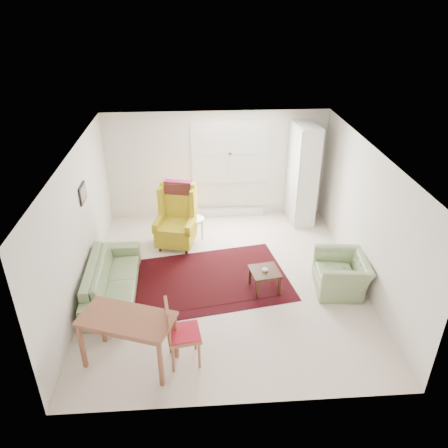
{
  "coord_description": "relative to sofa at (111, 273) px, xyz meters",
  "views": [
    {
      "loc": [
        -0.48,
        -6.65,
        4.82
      ],
      "look_at": [
        0.0,
        0.3,
        1.05
      ],
      "focal_mm": 35.0,
      "sensor_mm": 36.0,
      "label": 1
    }
  ],
  "objects": [
    {
      "name": "desk",
      "position": [
        0.51,
        -1.69,
        -0.01
      ],
      "size": [
        1.45,
        1.06,
        0.83
      ],
      "primitive_type": null,
      "rotation": [
        0.0,
        0.0,
        -0.35
      ],
      "color": "#94583B",
      "rests_on": "ground"
    },
    {
      "name": "stool",
      "position": [
        1.5,
        1.79,
        -0.17
      ],
      "size": [
        0.39,
        0.39,
        0.51
      ],
      "primitive_type": null,
      "rotation": [
        0.0,
        0.0,
        0.01
      ],
      "color": "white",
      "rests_on": "ground"
    },
    {
      "name": "coffee_table",
      "position": [
        2.7,
        -0.09,
        -0.22
      ],
      "size": [
        0.57,
        0.57,
        0.41
      ],
      "primitive_type": null,
      "rotation": [
        0.0,
        0.0,
        0.16
      ],
      "color": "#3C2012",
      "rests_on": "ground"
    },
    {
      "name": "armchair",
      "position": [
        4.08,
        -0.16,
        -0.04
      ],
      "size": [
        0.97,
        1.08,
        0.78
      ],
      "primitive_type": "imported",
      "rotation": [
        0.0,
        0.0,
        -1.67
      ],
      "color": "#789160",
      "rests_on": "ground"
    },
    {
      "name": "cabinet",
      "position": [
        3.92,
        2.56,
        0.72
      ],
      "size": [
        0.58,
        0.96,
        2.29
      ],
      "primitive_type": null,
      "rotation": [
        0.0,
        0.0,
        0.11
      ],
      "color": "white",
      "rests_on": "ground"
    },
    {
      "name": "rug",
      "position": [
        1.62,
        0.24,
        -0.41
      ],
      "size": [
        3.39,
        2.49,
        0.03
      ],
      "primitive_type": null,
      "rotation": [
        0.0,
        0.0,
        0.17
      ],
      "color": "black",
      "rests_on": "ground"
    },
    {
      "name": "desk_chair",
      "position": [
        1.29,
        -1.71,
        0.1
      ],
      "size": [
        0.52,
        0.52,
        1.06
      ],
      "primitive_type": null,
      "rotation": [
        0.0,
        0.0,
        1.71
      ],
      "color": "#94583B",
      "rests_on": "ground"
    },
    {
      "name": "room",
      "position": [
        2.04,
        0.42,
        0.83
      ],
      "size": [
        5.04,
        5.54,
        2.51
      ],
      "color": "beige",
      "rests_on": "ground"
    },
    {
      "name": "sofa",
      "position": [
        0.0,
        0.0,
        0.0
      ],
      "size": [
        0.89,
        2.13,
        0.85
      ],
      "primitive_type": "imported",
      "rotation": [
        0.0,
        0.0,
        1.6
      ],
      "color": "#789160",
      "rests_on": "ground"
    },
    {
      "name": "wingback_chair",
      "position": [
        1.08,
        1.56,
        0.24
      ],
      "size": [
        0.94,
        0.97,
        1.34
      ],
      "primitive_type": null,
      "rotation": [
        0.0,
        0.0,
        -0.23
      ],
      "color": "gold",
      "rests_on": "ground"
    }
  ]
}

